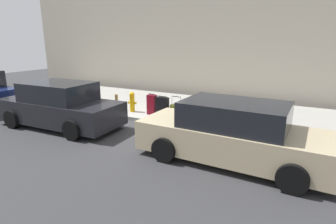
{
  "coord_description": "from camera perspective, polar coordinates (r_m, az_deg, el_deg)",
  "views": [
    {
      "loc": [
        -5.44,
        8.09,
        2.99
      ],
      "look_at": [
        -1.4,
        0.48,
        0.69
      ],
      "focal_mm": 28.81,
      "sensor_mm": 36.0,
      "label": 1
    }
  ],
  "objects": [
    {
      "name": "ground_plane",
      "position": [
        10.2,
        -5.7,
        -2.18
      ],
      "size": [
        40.0,
        40.0,
        0.0
      ],
      "primitive_type": "plane",
      "color": "#333335"
    },
    {
      "name": "sidewalk_curb",
      "position": [
        12.26,
        0.75,
        1.17
      ],
      "size": [
        18.0,
        5.0,
        0.14
      ],
      "primitive_type": "cube",
      "color": "#9E9B93",
      "rests_on": "ground_plane"
    },
    {
      "name": "building_facade_sidewalk_side",
      "position": [
        16.23,
        8.79,
        21.61
      ],
      "size": [
        24.0,
        3.0,
        9.84
      ],
      "primitive_type": "cube",
      "color": "#B2A893",
      "rests_on": "ground_plane"
    },
    {
      "name": "suitcase_maroon_0",
      "position": [
        9.41,
        16.17,
        -1.37
      ],
      "size": [
        0.36,
        0.23,
        0.8
      ],
      "color": "maroon",
      "rests_on": "sidewalk_curb"
    },
    {
      "name": "suitcase_red_1",
      "position": [
        9.43,
        13.23,
        -1.11
      ],
      "size": [
        0.39,
        0.24,
        0.85
      ],
      "color": "red",
      "rests_on": "sidewalk_curb"
    },
    {
      "name": "suitcase_navy_2",
      "position": [
        9.62,
        10.59,
        -0.48
      ],
      "size": [
        0.37,
        0.26,
        0.94
      ],
      "color": "navy",
      "rests_on": "sidewalk_curb"
    },
    {
      "name": "suitcase_silver_3",
      "position": [
        9.79,
        7.92,
        -0.25
      ],
      "size": [
        0.39,
        0.22,
        0.88
      ],
      "color": "#9EA0A8",
      "rests_on": "sidewalk_curb"
    },
    {
      "name": "suitcase_teal_4",
      "position": [
        9.95,
        4.92,
        0.49
      ],
      "size": [
        0.51,
        0.3,
        0.8
      ],
      "color": "#0F606B",
      "rests_on": "sidewalk_curb"
    },
    {
      "name": "suitcase_olive_5",
      "position": [
        10.13,
        1.72,
        0.12
      ],
      "size": [
        0.43,
        0.23,
        0.84
      ],
      "color": "#59601E",
      "rests_on": "sidewalk_curb"
    },
    {
      "name": "suitcase_black_6",
      "position": [
        10.33,
        -1.13,
        1.08
      ],
      "size": [
        0.48,
        0.25,
        0.81
      ],
      "color": "black",
      "rests_on": "sidewalk_curb"
    },
    {
      "name": "suitcase_maroon_7",
      "position": [
        10.64,
        -3.4,
        1.56
      ],
      "size": [
        0.37,
        0.28,
        0.84
      ],
      "color": "maroon",
      "rests_on": "sidewalk_curb"
    },
    {
      "name": "fire_hydrant",
      "position": [
        11.13,
        -7.6,
        2.26
      ],
      "size": [
        0.39,
        0.21,
        0.82
      ],
      "color": "#D89E0C",
      "rests_on": "sidewalk_curb"
    },
    {
      "name": "bollard_post",
      "position": [
        11.44,
        -10.81,
        2.01
      ],
      "size": [
        0.12,
        0.12,
        0.68
      ],
      "primitive_type": "cylinder",
      "color": "brown",
      "rests_on": "sidewalk_curb"
    },
    {
      "name": "parked_car_beige_0",
      "position": [
        6.92,
        13.62,
        -4.54
      ],
      "size": [
        4.83,
        2.07,
        1.55
      ],
      "color": "tan",
      "rests_on": "ground_plane"
    },
    {
      "name": "parked_car_charcoal_1",
      "position": [
        10.22,
        -21.88,
        1.17
      ],
      "size": [
        4.56,
        2.13,
        1.58
      ],
      "color": "black",
      "rests_on": "ground_plane"
    }
  ]
}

